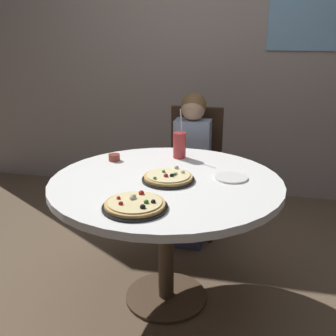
# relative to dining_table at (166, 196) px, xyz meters

# --- Properties ---
(ground_plane) EXTENTS (8.00, 8.00, 0.00)m
(ground_plane) POSITION_rel_dining_table_xyz_m (0.00, 0.00, -0.66)
(ground_plane) COLOR brown
(wall_with_window) EXTENTS (5.20, 0.14, 2.90)m
(wall_with_window) POSITION_rel_dining_table_xyz_m (0.00, 1.84, 0.79)
(wall_with_window) COLOR #A8998E
(wall_with_window) RESTS_ON ground_plane
(dining_table) EXTENTS (1.25, 1.25, 0.75)m
(dining_table) POSITION_rel_dining_table_xyz_m (0.00, 0.00, 0.00)
(dining_table) COLOR white
(dining_table) RESTS_ON ground_plane
(chair_wooden) EXTENTS (0.40, 0.40, 0.95)m
(chair_wooden) POSITION_rel_dining_table_xyz_m (0.00, 0.99, -0.13)
(chair_wooden) COLOR #382619
(chair_wooden) RESTS_ON ground_plane
(diner_child) EXTENTS (0.26, 0.41, 1.08)m
(diner_child) POSITION_rel_dining_table_xyz_m (-0.00, 0.81, -0.17)
(diner_child) COLOR #3F4766
(diner_child) RESTS_ON ground_plane
(pizza_veggie) EXTENTS (0.28, 0.28, 0.05)m
(pizza_veggie) POSITION_rel_dining_table_xyz_m (0.02, -0.01, 0.11)
(pizza_veggie) COLOR black
(pizza_veggie) RESTS_ON dining_table
(pizza_cheese) EXTENTS (0.30, 0.30, 0.05)m
(pizza_cheese) POSITION_rel_dining_table_xyz_m (-0.05, -0.39, 0.11)
(pizza_cheese) COLOR black
(pizza_cheese) RESTS_ON dining_table
(soda_cup) EXTENTS (0.08, 0.08, 0.31)m
(soda_cup) POSITION_rel_dining_table_xyz_m (-0.01, 0.41, 0.17)
(soda_cup) COLOR #B73333
(soda_cup) RESTS_ON dining_table
(sauce_bowl) EXTENTS (0.07, 0.07, 0.04)m
(sauce_bowl) POSITION_rel_dining_table_xyz_m (-0.39, 0.26, 0.11)
(sauce_bowl) COLOR brown
(sauce_bowl) RESTS_ON dining_table
(plate_small) EXTENTS (0.18, 0.18, 0.01)m
(plate_small) POSITION_rel_dining_table_xyz_m (0.34, 0.10, 0.10)
(plate_small) COLOR white
(plate_small) RESTS_ON dining_table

